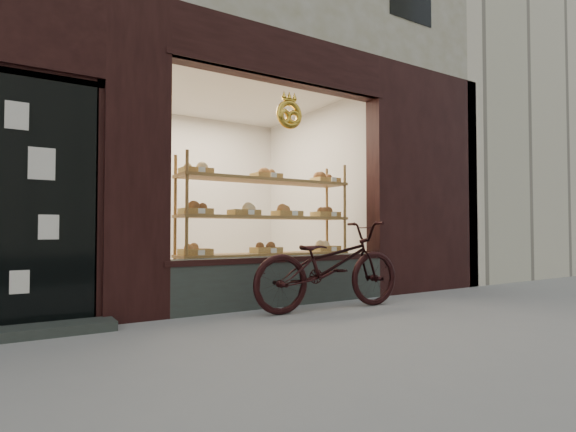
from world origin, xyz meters
TOP-DOWN VIEW (x-y plane):
  - ground at (0.00, 0.00)m, footprint 90.00×90.00m
  - neighbor_right at (9.60, 5.50)m, footprint 12.00×7.00m
  - display_shelf at (0.45, 2.55)m, footprint 2.20×0.45m
  - bicycle at (0.69, 1.60)m, footprint 1.82×0.72m

SIDE VIEW (x-z plane):
  - ground at x=0.00m, z-range 0.00..0.00m
  - bicycle at x=0.69m, z-range 0.00..0.94m
  - display_shelf at x=0.45m, z-range 0.00..1.70m
  - neighbor_right at x=9.60m, z-range 0.00..9.00m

